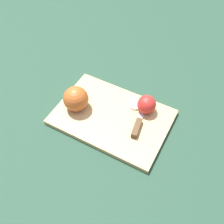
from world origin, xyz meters
name	(u,v)px	position (x,y,z in m)	size (l,w,h in m)	color
ground_plane	(112,119)	(0.00, 0.00, 0.00)	(4.00, 4.00, 0.00)	#1E3828
cutting_board	(112,117)	(0.00, 0.00, 0.01)	(0.40, 0.28, 0.02)	tan
apple_half_left	(76,99)	(-0.12, -0.03, 0.06)	(0.09, 0.09, 0.09)	#AD4C1E
apple_half_right	(147,104)	(0.09, 0.08, 0.05)	(0.06, 0.06, 0.06)	red
knife	(137,126)	(0.10, 0.00, 0.03)	(0.05, 0.15, 0.02)	silver
apple_slice	(135,104)	(0.04, 0.09, 0.02)	(0.05, 0.05, 0.01)	#EFE5C6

